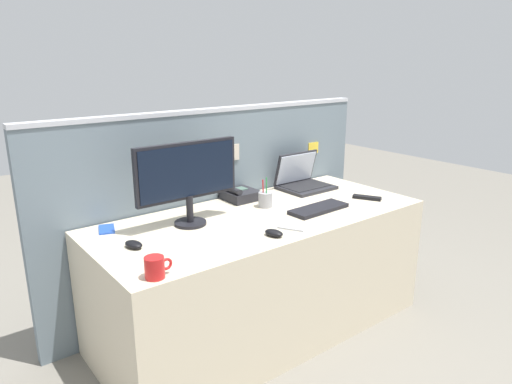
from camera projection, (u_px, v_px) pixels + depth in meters
The scene contains 14 objects.
ground_plane at pixel (261, 327), 2.77m from camera, with size 10.00×10.00×0.00m, color slate.
desk at pixel (261, 273), 2.67m from camera, with size 1.87×0.80×0.70m, color beige.
cubicle_divider at pixel (218, 208), 2.93m from camera, with size 2.26×0.08×1.25m.
desktop_monitor at pixel (188, 175), 2.36m from camera, with size 0.57×0.17×0.43m.
laptop at pixel (302, 180), 3.09m from camera, with size 0.33×0.27×0.23m.
desk_phone at pixel (240, 194), 2.84m from camera, with size 0.19×0.20×0.09m.
keyboard_main at pixel (319, 209), 2.64m from camera, with size 0.37×0.13×0.02m, color black.
computer_mouse_right_hand at pixel (274, 233), 2.27m from camera, with size 0.06×0.10×0.03m, color black.
computer_mouse_left_hand at pixel (133, 244), 2.13m from camera, with size 0.06×0.10×0.03m, color black.
pen_cup at pixel (265, 199), 2.70m from camera, with size 0.08×0.08×0.18m.
cell_phone_silver_slab at pixel (292, 227), 2.38m from camera, with size 0.07×0.14×0.01m, color #B7BAC1.
cell_phone_blue_case at pixel (107, 229), 2.35m from camera, with size 0.08×0.13×0.01m, color blue.
tv_remote at pixel (367, 198), 2.86m from camera, with size 0.04×0.17×0.02m, color black.
coffee_mug at pixel (155, 267), 1.83m from camera, with size 0.12×0.08×0.09m.
Camera 1 is at (-1.52, -1.90, 1.54)m, focal length 32.80 mm.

